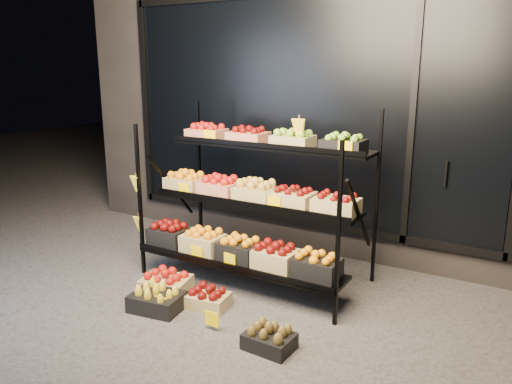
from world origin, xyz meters
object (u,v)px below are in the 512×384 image
Objects in this scene: floor_crate_left at (166,283)px; floor_crate_midleft at (157,299)px; floor_crate_midright at (208,298)px; display_rack at (251,202)px.

floor_crate_left and floor_crate_midleft have the same top height.
floor_crate_midright is at bearing 28.80° from floor_crate_midleft.
display_rack reaches higher than floor_crate_midleft.
display_rack is 1.23m from floor_crate_midleft.
floor_crate_left is at bearing -128.08° from display_rack.
floor_crate_midright is at bearing -17.47° from floor_crate_left.
floor_crate_left reaches higher than floor_crate_midright.
display_rack is at bearing 80.94° from floor_crate_midright.
display_rack is 4.64× the size of floor_crate_midleft.
floor_crate_midright is at bearing -91.53° from display_rack.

